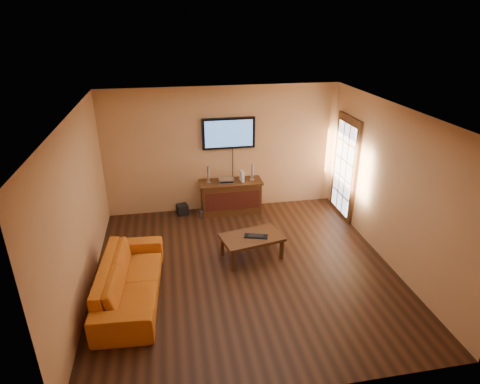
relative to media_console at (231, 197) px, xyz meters
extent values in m
plane|color=black|center=(-0.13, -2.24, -0.36)|extent=(5.00, 5.00, 0.00)
plane|color=tan|center=(-0.13, 0.26, 0.99)|extent=(5.00, 0.00, 5.00)
plane|color=tan|center=(-2.63, -2.24, 0.99)|extent=(0.00, 5.00, 5.00)
plane|color=tan|center=(2.37, -2.24, 0.99)|extent=(0.00, 5.00, 5.00)
plane|color=white|center=(-0.13, -2.24, 2.34)|extent=(5.00, 5.00, 0.00)
cube|color=#391E0D|center=(2.33, -0.54, 0.69)|extent=(0.06, 1.02, 2.22)
cube|color=white|center=(2.30, -0.54, 0.69)|extent=(0.01, 0.79, 1.89)
cube|color=#391E0D|center=(0.00, 0.01, -0.02)|extent=(1.27, 0.48, 0.68)
cube|color=black|center=(0.00, -0.24, 0.01)|extent=(1.17, 0.02, 0.41)
cube|color=#391E0D|center=(0.00, 0.01, 0.34)|extent=(1.35, 0.51, 0.04)
cube|color=black|center=(0.00, 0.22, 1.36)|extent=(1.12, 0.07, 0.66)
cube|color=#406CA8|center=(0.00, 0.18, 1.36)|extent=(1.01, 0.01, 0.56)
cube|color=#391E0D|center=(0.07, -1.87, 0.04)|extent=(1.16, 0.83, 0.05)
cube|color=#391E0D|center=(-0.33, -2.21, -0.17)|extent=(0.06, 0.06, 0.38)
cube|color=#391E0D|center=(0.58, -2.02, -0.17)|extent=(0.06, 0.06, 0.38)
cube|color=#391E0D|center=(-0.44, -1.72, -0.17)|extent=(0.06, 0.06, 0.38)
cube|color=#391E0D|center=(0.47, -1.52, -0.17)|extent=(0.06, 0.06, 0.38)
imported|color=#C15F15|center=(-1.98, -2.62, 0.06)|extent=(0.77, 2.18, 0.84)
cylinder|color=silver|center=(-0.48, 0.04, 0.36)|extent=(0.10, 0.10, 0.01)
cylinder|color=silver|center=(-0.48, 0.04, 0.54)|extent=(0.05, 0.05, 0.34)
cylinder|color=silver|center=(0.47, 0.02, 0.36)|extent=(0.10, 0.10, 0.01)
cylinder|color=silver|center=(0.47, 0.02, 0.54)|extent=(0.06, 0.06, 0.35)
cube|color=silver|center=(-0.09, -0.01, 0.39)|extent=(0.35, 0.26, 0.07)
cube|color=white|center=(0.24, -0.03, 0.47)|extent=(0.08, 0.18, 0.24)
cube|color=black|center=(-1.06, 0.06, -0.25)|extent=(0.27, 0.27, 0.23)
cylinder|color=white|center=(-0.68, -0.22, -0.27)|extent=(0.07, 0.07, 0.18)
sphere|color=white|center=(-0.68, -0.22, -0.18)|extent=(0.04, 0.04, 0.04)
cube|color=black|center=(0.14, -1.90, 0.07)|extent=(0.44, 0.27, 0.02)
cube|color=black|center=(0.14, -1.90, 0.09)|extent=(0.29, 0.18, 0.01)
camera|label=1|loc=(-1.25, -7.86, 3.63)|focal=30.00mm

